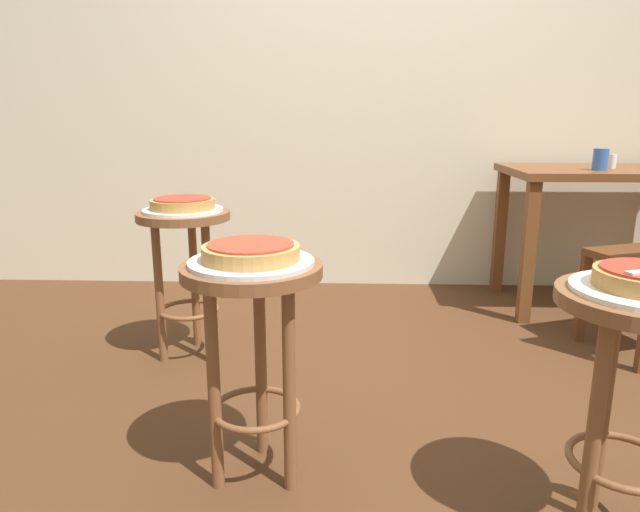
{
  "coord_description": "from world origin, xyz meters",
  "views": [
    {
      "loc": [
        -0.23,
        -1.89,
        1.04
      ],
      "look_at": [
        -0.3,
        -0.03,
        0.58
      ],
      "focal_mm": 32.11,
      "sensor_mm": 36.0,
      "label": 1
    }
  ],
  "objects": [
    {
      "name": "cup_near_edge",
      "position": [
        1.08,
        1.08,
        0.82
      ],
      "size": [
        0.07,
        0.07,
        0.11
      ],
      "primitive_type": "cylinder",
      "color": "#3360B2",
      "rests_on": "dining_table"
    },
    {
      "name": "dining_table",
      "position": [
        1.17,
        1.21,
        0.64
      ],
      "size": [
        1.02,
        0.64,
        0.77
      ],
      "color": "brown",
      "rests_on": "ground_plane"
    },
    {
      "name": "stool_leftside",
      "position": [
        -0.89,
        0.46,
        0.48
      ],
      "size": [
        0.39,
        0.39,
        0.65
      ],
      "color": "brown",
      "rests_on": "ground_plane"
    },
    {
      "name": "stool_middle",
      "position": [
        -0.47,
        -0.39,
        0.48
      ],
      "size": [
        0.39,
        0.39,
        0.65
      ],
      "color": "brown",
      "rests_on": "ground_plane"
    },
    {
      "name": "serving_plate_leftside",
      "position": [
        -0.89,
        0.46,
        0.65
      ],
      "size": [
        0.33,
        0.33,
        0.01
      ],
      "primitive_type": "cylinder",
      "color": "silver",
      "rests_on": "stool_leftside"
    },
    {
      "name": "pizza_leftside",
      "position": [
        -0.89,
        0.46,
        0.68
      ],
      "size": [
        0.27,
        0.27,
        0.05
      ],
      "color": "#B78442",
      "rests_on": "serving_plate_leftside"
    },
    {
      "name": "ground_plane",
      "position": [
        0.0,
        0.0,
        0.0
      ],
      "size": [
        6.0,
        6.0,
        0.0
      ],
      "primitive_type": "plane",
      "color": "#4C2D19"
    },
    {
      "name": "stool_foreground",
      "position": [
        0.47,
        -0.62,
        0.48
      ],
      "size": [
        0.39,
        0.39,
        0.65
      ],
      "color": "brown",
      "rests_on": "ground_plane"
    },
    {
      "name": "pizza_middle",
      "position": [
        -0.47,
        -0.39,
        0.68
      ],
      "size": [
        0.27,
        0.27,
        0.05
      ],
      "color": "tan",
      "rests_on": "serving_plate_middle"
    },
    {
      "name": "condiment_shaker",
      "position": [
        1.18,
        1.19,
        0.81
      ],
      "size": [
        0.04,
        0.04,
        0.07
      ],
      "primitive_type": "cylinder",
      "color": "white",
      "rests_on": "dining_table"
    },
    {
      "name": "serving_plate_middle",
      "position": [
        -0.47,
        -0.39,
        0.65
      ],
      "size": [
        0.34,
        0.34,
        0.01
      ],
      "primitive_type": "cylinder",
      "color": "silver",
      "rests_on": "stool_middle"
    },
    {
      "name": "back_wall",
      "position": [
        0.0,
        1.65,
        1.5
      ],
      "size": [
        6.0,
        0.1,
        3.0
      ],
      "primitive_type": "cube",
      "color": "beige",
      "rests_on": "ground_plane"
    }
  ]
}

